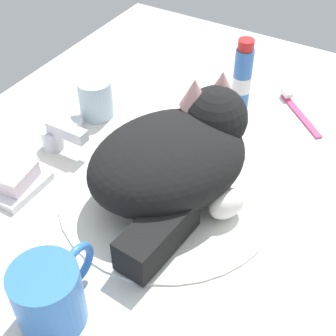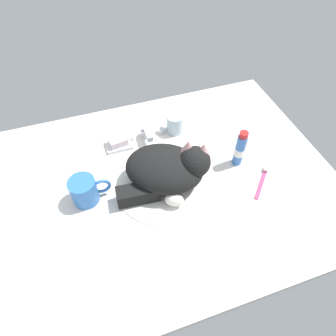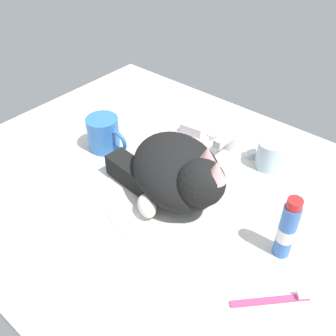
# 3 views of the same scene
# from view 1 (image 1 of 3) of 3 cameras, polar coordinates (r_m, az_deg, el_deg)

# --- Properties ---
(ground_plane) EXTENTS (1.10, 0.83, 0.03)m
(ground_plane) POSITION_cam_1_polar(r_m,az_deg,el_deg) (0.74, -0.00, -3.89)
(ground_plane) COLOR silver
(sink_basin) EXTENTS (0.33, 0.33, 0.01)m
(sink_basin) POSITION_cam_1_polar(r_m,az_deg,el_deg) (0.73, -0.00, -2.89)
(sink_basin) COLOR silver
(sink_basin) RESTS_ON ground_plane
(faucet) EXTENTS (0.14, 0.09, 0.06)m
(faucet) POSITION_cam_1_polar(r_m,az_deg,el_deg) (0.82, -12.93, 3.50)
(faucet) COLOR silver
(faucet) RESTS_ON ground_plane
(cat) EXTENTS (0.31, 0.27, 0.15)m
(cat) POSITION_cam_1_polar(r_m,az_deg,el_deg) (0.69, 1.03, 1.34)
(cat) COLOR black
(cat) RESTS_ON sink_basin
(coffee_mug) EXTENTS (0.12, 0.08, 0.09)m
(coffee_mug) POSITION_cam_1_polar(r_m,az_deg,el_deg) (0.58, -13.66, -14.30)
(coffee_mug) COLOR #3372C6
(coffee_mug) RESTS_ON ground_plane
(rinse_cup) EXTENTS (0.06, 0.06, 0.07)m
(rinse_cup) POSITION_cam_1_polar(r_m,az_deg,el_deg) (0.87, -8.48, 8.08)
(rinse_cup) COLOR silver
(rinse_cup) RESTS_ON ground_plane
(soap_dish) EXTENTS (0.09, 0.06, 0.01)m
(soap_dish) POSITION_cam_1_polar(r_m,az_deg,el_deg) (0.77, -17.16, -1.97)
(soap_dish) COLOR white
(soap_dish) RESTS_ON ground_plane
(soap_bar) EXTENTS (0.07, 0.05, 0.03)m
(soap_bar) POSITION_cam_1_polar(r_m,az_deg,el_deg) (0.76, -17.44, -0.93)
(soap_bar) COLOR silver
(soap_bar) RESTS_ON soap_dish
(toothpaste_bottle) EXTENTS (0.03, 0.03, 0.14)m
(toothpaste_bottle) POSITION_cam_1_polar(r_m,az_deg,el_deg) (0.87, 8.79, 10.33)
(toothpaste_bottle) COLOR #3870C6
(toothpaste_bottle) RESTS_ON ground_plane
(toothbrush) EXTENTS (0.10, 0.11, 0.02)m
(toothbrush) POSITION_cam_1_polar(r_m,az_deg,el_deg) (0.92, 15.03, 6.52)
(toothbrush) COLOR #D83F72
(toothbrush) RESTS_ON ground_plane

